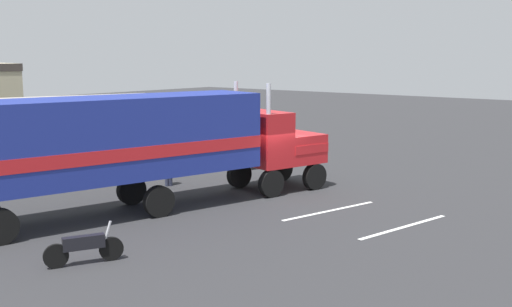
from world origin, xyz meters
TOP-DOWN VIEW (x-y plane):
  - ground_plane at (0.00, 0.00)m, footprint 120.00×120.00m
  - lane_stripe_near at (-0.94, -3.50)m, footprint 4.30×1.23m
  - lane_stripe_mid at (-1.16, -6.50)m, footprint 4.34×1.07m
  - semi_truck at (-4.94, 1.74)m, footprint 14.32×6.01m
  - person_bystander at (-1.65, 4.19)m, footprint 0.41×0.48m
  - parked_bus at (-1.40, 13.00)m, footprint 11.23×5.97m
  - motorcycle at (-9.85, -1.37)m, footprint 1.94×1.01m

SIDE VIEW (x-z plane):
  - ground_plane at x=0.00m, z-range 0.00..0.00m
  - lane_stripe_near at x=-0.94m, z-range 0.00..0.01m
  - lane_stripe_mid at x=-1.16m, z-range 0.00..0.01m
  - motorcycle at x=-9.85m, z-range -0.08..1.04m
  - person_bystander at x=-1.65m, z-range 0.08..1.71m
  - parked_bus at x=-1.40m, z-range 0.37..3.77m
  - semi_truck at x=-4.94m, z-range 0.27..4.77m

